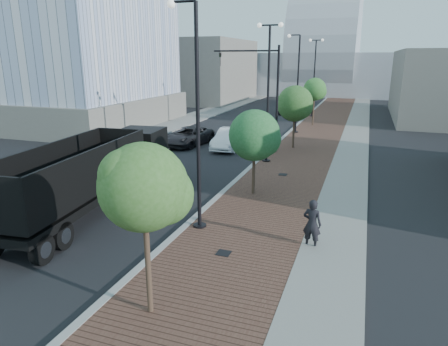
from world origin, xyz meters
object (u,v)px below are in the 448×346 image
(dump_truck, at_px, (115,169))
(pedestrian, at_px, (312,224))
(white_sedan, at_px, (230,139))
(dark_car_mid, at_px, (188,136))

(dump_truck, distance_m, pedestrian, 11.10)
(white_sedan, bearing_deg, dump_truck, -100.73)
(dark_car_mid, bearing_deg, dump_truck, -75.44)
(dump_truck, height_order, dark_car_mid, dump_truck)
(white_sedan, distance_m, dark_car_mid, 3.73)
(dark_car_mid, distance_m, pedestrian, 20.04)
(pedestrian, bearing_deg, white_sedan, -51.87)
(dark_car_mid, height_order, pedestrian, pedestrian)
(white_sedan, relative_size, pedestrian, 2.54)
(dark_car_mid, xyz_separation_m, pedestrian, (12.35, -15.78, 0.23))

